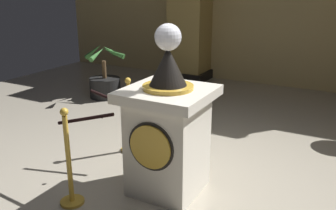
# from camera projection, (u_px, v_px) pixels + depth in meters

# --- Properties ---
(ground_plane) EXTENTS (11.14, 11.14, 0.00)m
(ground_plane) POSITION_uv_depth(u_px,v_px,m) (181.00, 179.00, 4.17)
(ground_plane) COLOR #B2A893
(back_wall) EXTENTS (11.14, 0.16, 3.52)m
(back_wall) POSITION_uv_depth(u_px,v_px,m) (284.00, 2.00, 7.58)
(back_wall) COLOR tan
(back_wall) RESTS_ON ground_plane
(pedestal_clock) EXTENTS (0.85, 0.85, 1.76)m
(pedestal_clock) POSITION_uv_depth(u_px,v_px,m) (168.00, 130.00, 3.76)
(pedestal_clock) COLOR silver
(pedestal_clock) RESTS_ON ground_plane
(stanchion_near) EXTENTS (0.24, 0.24, 1.00)m
(stanchion_near) POSITION_uv_depth(u_px,v_px,m) (129.00, 126.00, 4.79)
(stanchion_near) COLOR gold
(stanchion_near) RESTS_ON ground_plane
(stanchion_far) EXTENTS (0.24, 0.24, 1.01)m
(stanchion_far) POSITION_uv_depth(u_px,v_px,m) (70.00, 172.00, 3.61)
(stanchion_far) COLOR gold
(stanchion_far) RESTS_ON ground_plane
(velvet_rope) EXTENTS (0.76, 0.78, 0.22)m
(velvet_rope) POSITION_uv_depth(u_px,v_px,m) (102.00, 109.00, 4.06)
(velvet_rope) COLOR black
(column_left) EXTENTS (0.95, 0.95, 3.38)m
(column_left) POSITION_uv_depth(u_px,v_px,m) (191.00, 5.00, 8.14)
(column_left) COLOR black
(column_left) RESTS_ON ground_plane
(potted_palm_left) EXTENTS (0.87, 0.88, 1.06)m
(potted_palm_left) POSITION_uv_depth(u_px,v_px,m) (105.00, 83.00, 7.15)
(potted_palm_left) COLOR black
(potted_palm_left) RESTS_ON ground_plane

